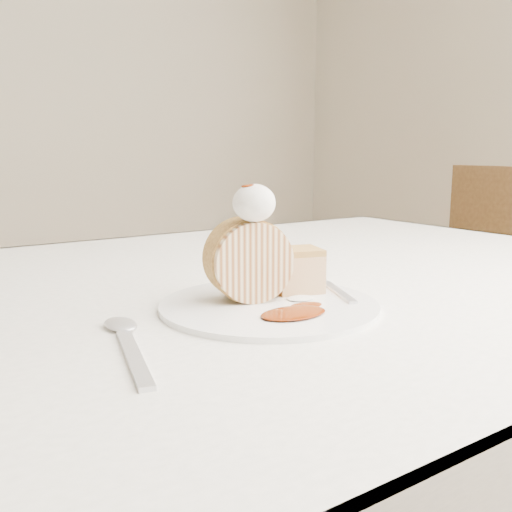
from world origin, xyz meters
TOP-DOWN VIEW (x-y plane):
  - table at (0.00, 0.20)m, footprint 1.40×0.90m
  - chair_end at (1.00, 0.49)m, footprint 0.46×0.46m
  - plate at (-0.02, 0.06)m, footprint 0.30×0.30m
  - roulade_slice at (-0.03, 0.09)m, footprint 0.10×0.07m
  - cake_chunk at (0.03, 0.09)m, footprint 0.06×0.06m
  - whipped_cream at (-0.04, 0.07)m, footprint 0.05×0.05m
  - caramel_drizzle at (-0.04, 0.07)m, footprint 0.02×0.02m
  - caramel_pool at (-0.03, 0.01)m, footprint 0.08×0.07m
  - fork at (0.07, 0.05)m, footprint 0.07×0.14m
  - spoon at (-0.21, -0.00)m, footprint 0.07×0.17m

SIDE VIEW (x-z plane):
  - chair_end at x=1.00m, z-range 0.06..0.94m
  - table at x=0.00m, z-range 0.29..1.04m
  - spoon at x=-0.21m, z-range 0.75..0.75m
  - plate at x=-0.02m, z-range 0.75..0.76m
  - fork at x=0.07m, z-range 0.76..0.76m
  - caramel_pool at x=-0.03m, z-range 0.76..0.76m
  - cake_chunk at x=0.03m, z-range 0.76..0.80m
  - roulade_slice at x=-0.03m, z-range 0.76..0.84m
  - whipped_cream at x=-0.04m, z-range 0.84..0.88m
  - caramel_drizzle at x=-0.04m, z-range 0.88..0.89m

